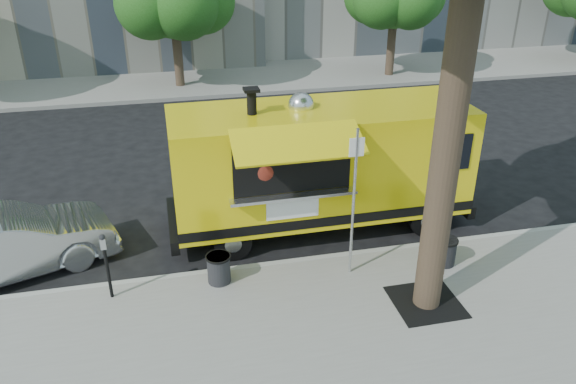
# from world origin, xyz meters

# --- Properties ---
(ground) EXTENTS (120.00, 120.00, 0.00)m
(ground) POSITION_xyz_m (0.00, 0.00, 0.00)
(ground) COLOR black
(ground) RESTS_ON ground
(sidewalk) EXTENTS (60.00, 6.00, 0.15)m
(sidewalk) POSITION_xyz_m (0.00, -4.00, 0.07)
(sidewalk) COLOR gray
(sidewalk) RESTS_ON ground
(curb) EXTENTS (60.00, 0.14, 0.16)m
(curb) POSITION_xyz_m (0.00, -0.93, 0.07)
(curb) COLOR #999993
(curb) RESTS_ON ground
(far_sidewalk) EXTENTS (60.00, 5.00, 0.15)m
(far_sidewalk) POSITION_xyz_m (0.00, 13.50, 0.07)
(far_sidewalk) COLOR gray
(far_sidewalk) RESTS_ON ground
(tree_well) EXTENTS (1.20, 1.20, 0.02)m
(tree_well) POSITION_xyz_m (2.60, -2.80, 0.15)
(tree_well) COLOR black
(tree_well) RESTS_ON sidewalk
(sign_post) EXTENTS (0.28, 0.06, 3.00)m
(sign_post) POSITION_xyz_m (1.55, -1.55, 1.85)
(sign_post) COLOR silver
(sign_post) RESTS_ON sidewalk
(parking_meter) EXTENTS (0.11, 0.11, 1.33)m
(parking_meter) POSITION_xyz_m (-3.00, -1.35, 0.98)
(parking_meter) COLOR black
(parking_meter) RESTS_ON sidewalk
(food_truck) EXTENTS (6.79, 3.15, 3.34)m
(food_truck) POSITION_xyz_m (1.48, 0.57, 1.57)
(food_truck) COLOR yellow
(food_truck) RESTS_ON ground
(sedan) EXTENTS (4.40, 2.74, 1.37)m
(sedan) POSITION_xyz_m (-5.03, 0.12, 0.69)
(sedan) COLOR #AFB1B6
(sedan) RESTS_ON ground
(trash_bin_left) EXTENTS (0.48, 0.48, 0.58)m
(trash_bin_left) POSITION_xyz_m (-1.00, -1.30, 0.46)
(trash_bin_left) COLOR black
(trash_bin_left) RESTS_ON sidewalk
(trash_bin_right) EXTENTS (0.47, 0.47, 0.56)m
(trash_bin_right) POSITION_xyz_m (3.50, -1.70, 0.45)
(trash_bin_right) COLOR black
(trash_bin_right) RESTS_ON sidewalk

